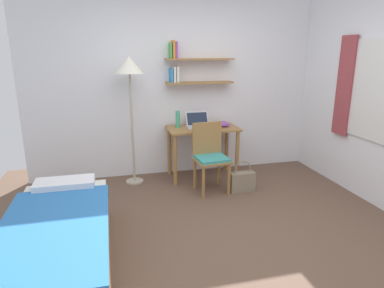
# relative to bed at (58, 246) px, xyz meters

# --- Properties ---
(ground_plane) EXTENTS (5.28, 5.28, 0.00)m
(ground_plane) POSITION_rel_bed_xyz_m (1.52, 0.16, -0.24)
(ground_plane) COLOR brown
(wall_back) EXTENTS (4.40, 0.27, 2.60)m
(wall_back) POSITION_rel_bed_xyz_m (1.52, 2.19, 1.07)
(wall_back) COLOR white
(wall_back) RESTS_ON ground_plane
(bed) EXTENTS (0.85, 1.92, 0.54)m
(bed) POSITION_rel_bed_xyz_m (0.00, 0.00, 0.00)
(bed) COLOR #9E703D
(bed) RESTS_ON ground_plane
(desk) EXTENTS (1.00, 0.54, 0.74)m
(desk) POSITION_rel_bed_xyz_m (1.77, 1.86, 0.36)
(desk) COLOR #9E703D
(desk) RESTS_ON ground_plane
(desk_chair) EXTENTS (0.46, 0.43, 0.90)m
(desk_chair) POSITION_rel_bed_xyz_m (1.73, 1.37, 0.25)
(desk_chair) COLOR #9E703D
(desk_chair) RESTS_ON ground_plane
(standing_lamp) EXTENTS (0.37, 0.37, 1.74)m
(standing_lamp) POSITION_rel_bed_xyz_m (0.77, 1.87, 1.28)
(standing_lamp) COLOR #B2A893
(standing_lamp) RESTS_ON ground_plane
(laptop) EXTENTS (0.34, 0.24, 0.21)m
(laptop) POSITION_rel_bed_xyz_m (1.71, 1.93, 0.56)
(laptop) COLOR #B7BABF
(laptop) RESTS_ON desk
(water_bottle) EXTENTS (0.06, 0.06, 0.24)m
(water_bottle) POSITION_rel_bed_xyz_m (1.42, 1.94, 0.62)
(water_bottle) COLOR #42A87F
(water_bottle) RESTS_ON desk
(book_stack) EXTENTS (0.17, 0.24, 0.05)m
(book_stack) POSITION_rel_bed_xyz_m (2.06, 1.90, 0.53)
(book_stack) COLOR purple
(book_stack) RESTS_ON desk
(handbag) EXTENTS (0.33, 0.13, 0.42)m
(handbag) POSITION_rel_bed_xyz_m (2.13, 1.21, -0.10)
(handbag) COLOR gray
(handbag) RESTS_ON ground_plane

